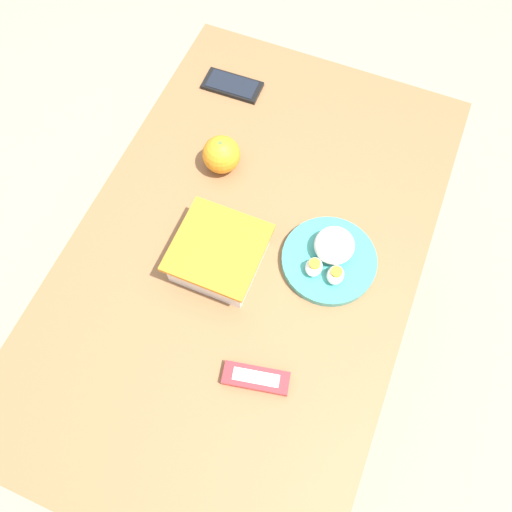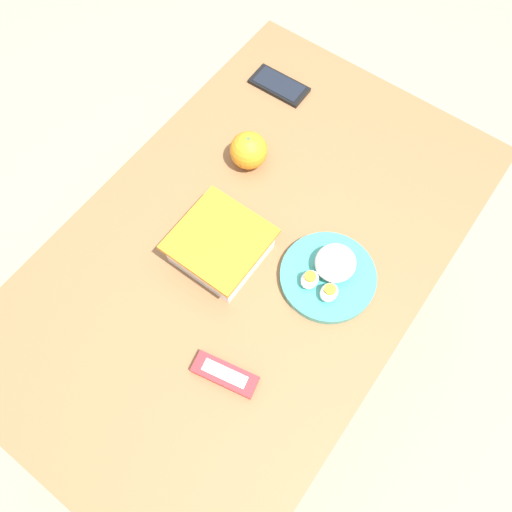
# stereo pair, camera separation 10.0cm
# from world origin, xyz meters

# --- Properties ---
(ground_plane) EXTENTS (10.00, 10.00, 0.00)m
(ground_plane) POSITION_xyz_m (0.00, 0.00, 0.00)
(ground_plane) COLOR gray
(table) EXTENTS (1.14, 0.71, 0.73)m
(table) POSITION_xyz_m (0.00, 0.00, 0.64)
(table) COLOR brown
(table) RESTS_ON ground_plane
(food_container) EXTENTS (0.17, 0.17, 0.07)m
(food_container) POSITION_xyz_m (-0.04, 0.04, 0.76)
(food_container) COLOR white
(food_container) RESTS_ON table
(orange_fruit) EXTENTS (0.08, 0.08, 0.08)m
(orange_fruit) POSITION_xyz_m (0.18, 0.13, 0.77)
(orange_fruit) COLOR orange
(orange_fruit) RESTS_ON table
(rice_plate) EXTENTS (0.20, 0.20, 0.07)m
(rice_plate) POSITION_xyz_m (0.05, -0.17, 0.75)
(rice_plate) COLOR teal
(rice_plate) RESTS_ON table
(candy_bar) EXTENTS (0.07, 0.13, 0.02)m
(candy_bar) POSITION_xyz_m (-0.24, -0.12, 0.74)
(candy_bar) COLOR #B7282D
(candy_bar) RESTS_ON table
(cell_phone) EXTENTS (0.07, 0.14, 0.01)m
(cell_phone) POSITION_xyz_m (0.40, 0.20, 0.74)
(cell_phone) COLOR black
(cell_phone) RESTS_ON table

